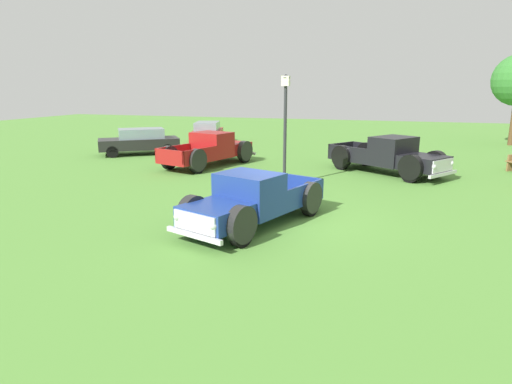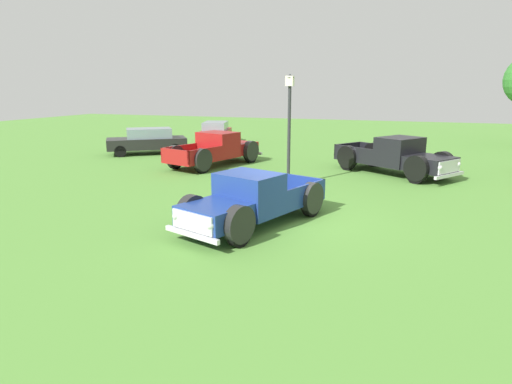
{
  "view_description": "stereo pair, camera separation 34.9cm",
  "coord_description": "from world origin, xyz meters",
  "views": [
    {
      "loc": [
        2.86,
        -11.6,
        3.66
      ],
      "look_at": [
        -0.65,
        -0.65,
        0.9
      ],
      "focal_mm": 30.62,
      "sensor_mm": 36.0,
      "label": 1
    },
    {
      "loc": [
        3.19,
        -11.49,
        3.66
      ],
      "look_at": [
        -0.65,
        -0.65,
        0.9
      ],
      "focal_mm": 30.62,
      "sensor_mm": 36.0,
      "label": 2
    }
  ],
  "objects": [
    {
      "name": "pickup_truck_behind_right",
      "position": [
        2.83,
        7.84,
        0.77
      ],
      "size": [
        5.43,
        4.5,
        1.62
      ],
      "color": "black",
      "rests_on": "ground_plane"
    },
    {
      "name": "pickup_truck_behind_left",
      "position": [
        -5.5,
        7.68,
        0.75
      ],
      "size": [
        3.31,
        5.48,
        1.58
      ],
      "color": "maroon",
      "rests_on": "ground_plane"
    },
    {
      "name": "ground_plane",
      "position": [
        0.0,
        0.0,
        0.0
      ],
      "size": [
        80.0,
        80.0,
        0.0
      ],
      "primitive_type": "plane",
      "color": "#548C38"
    },
    {
      "name": "pickup_truck_foreground",
      "position": [
        -0.77,
        -0.97,
        0.7
      ],
      "size": [
        3.19,
        5.06,
        1.46
      ],
      "color": "navy",
      "rests_on": "ground_plane"
    },
    {
      "name": "sedan_distant_b",
      "position": [
        -9.16,
        15.21,
        0.75
      ],
      "size": [
        2.87,
        4.58,
        1.42
      ],
      "color": "#B21E1E",
      "rests_on": "ground_plane"
    },
    {
      "name": "sedan_distant_a",
      "position": [
        -10.76,
        9.58,
        0.75
      ],
      "size": [
        4.5,
        3.97,
        1.44
      ],
      "color": "black",
      "rests_on": "ground_plane"
    },
    {
      "name": "lamp_post_far",
      "position": [
        -1.11,
        4.34,
        2.17
      ],
      "size": [
        0.36,
        0.36,
        4.14
      ],
      "color": "#2D2D33",
      "rests_on": "ground_plane"
    }
  ]
}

